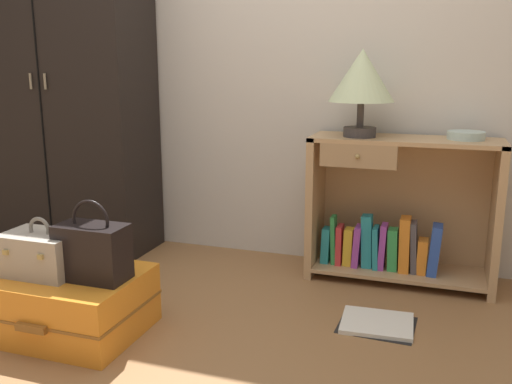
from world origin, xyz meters
The scene contains 11 objects.
ground_plane centered at (0.00, 0.00, 0.00)m, with size 9.00×9.00×0.00m, color olive.
back_wall centered at (0.00, 1.50, 1.30)m, with size 6.40×0.10×2.60m, color beige.
wardrobe centered at (-1.28, 1.20, 1.05)m, with size 1.05×0.47×2.11m.
bookshelf centered at (0.74, 1.26, 0.36)m, with size 0.97×0.36×0.78m.
table_lamp centered at (0.53, 1.22, 1.08)m, with size 0.34×0.34×0.45m.
bowl centered at (1.06, 1.28, 0.80)m, with size 0.19×0.19×0.04m, color silver.
suitcase_large centered at (-0.54, 0.17, 0.13)m, with size 0.62×0.51×0.27m.
train_case centered at (-0.64, 0.14, 0.36)m, with size 0.32×0.22×0.25m.
handbag centered at (-0.40, 0.16, 0.39)m, with size 0.29×0.16×0.34m.
bottle centered at (-1.02, 0.27, 0.10)m, with size 0.07×0.07×0.22m.
open_book_on_floor centered at (0.73, 0.66, 0.01)m, with size 0.34×0.30×0.02m.
Camera 1 is at (0.95, -1.71, 1.15)m, focal length 39.16 mm.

